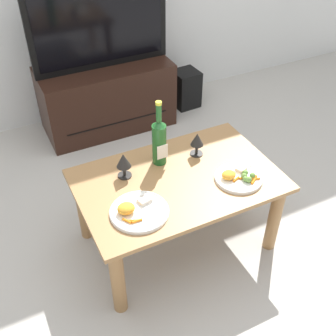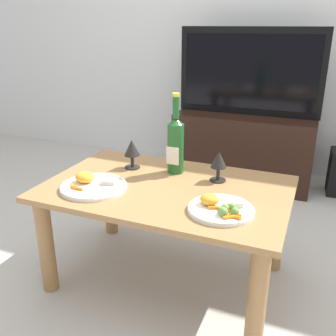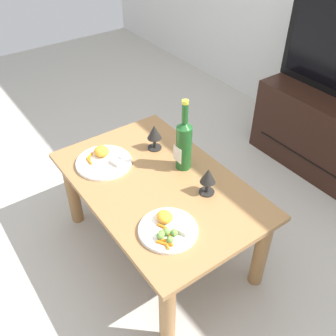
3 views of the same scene
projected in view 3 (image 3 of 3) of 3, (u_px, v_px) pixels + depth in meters
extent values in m
plane|color=#B7B2A8|center=(159.00, 247.00, 2.16)|extent=(6.40, 6.40, 0.00)
cube|color=#9E7042|center=(158.00, 184.00, 1.87)|extent=(1.06, 0.68, 0.03)
cylinder|color=#9E7042|center=(72.00, 191.00, 2.18)|extent=(0.07, 0.07, 0.45)
cylinder|color=#9E7042|center=(167.00, 313.00, 1.60)|extent=(0.07, 0.07, 0.45)
cylinder|color=#9E7042|center=(153.00, 157.00, 2.43)|extent=(0.07, 0.07, 0.45)
cylinder|color=#9E7042|center=(261.00, 251.00, 1.85)|extent=(0.07, 0.07, 0.45)
cube|color=black|center=(334.00, 135.00, 2.57)|extent=(1.00, 0.47, 0.52)
cube|color=black|center=(307.00, 160.00, 2.52)|extent=(0.80, 0.01, 0.01)
cylinder|color=#1E5923|center=(184.00, 148.00, 1.88)|extent=(0.08, 0.08, 0.24)
cone|color=#1E5923|center=(185.00, 125.00, 1.80)|extent=(0.08, 0.08, 0.03)
cylinder|color=#1E5923|center=(185.00, 113.00, 1.76)|extent=(0.03, 0.03, 0.10)
cylinder|color=yellow|center=(185.00, 102.00, 1.72)|extent=(0.03, 0.03, 0.02)
cube|color=silver|center=(177.00, 154.00, 1.87)|extent=(0.06, 0.00, 0.08)
cylinder|color=black|center=(155.00, 148.00, 2.07)|extent=(0.07, 0.07, 0.01)
cylinder|color=black|center=(155.00, 143.00, 2.05)|extent=(0.02, 0.02, 0.06)
cone|color=black|center=(154.00, 132.00, 2.01)|extent=(0.08, 0.08, 0.08)
cylinder|color=black|center=(207.00, 192.00, 1.80)|extent=(0.07, 0.07, 0.01)
cylinder|color=black|center=(207.00, 187.00, 1.78)|extent=(0.02, 0.02, 0.06)
cone|color=black|center=(208.00, 176.00, 1.74)|extent=(0.07, 0.07, 0.07)
cylinder|color=white|center=(104.00, 163.00, 1.97)|extent=(0.29, 0.29, 0.01)
torus|color=white|center=(104.00, 161.00, 1.96)|extent=(0.28, 0.28, 0.01)
ellipsoid|color=orange|center=(102.00, 151.00, 1.99)|extent=(0.09, 0.08, 0.05)
cube|color=beige|center=(117.00, 162.00, 1.95)|extent=(0.07, 0.06, 0.02)
cylinder|color=orange|center=(90.00, 156.00, 1.99)|extent=(0.04, 0.05, 0.01)
cylinder|color=orange|center=(90.00, 160.00, 1.97)|extent=(0.05, 0.03, 0.01)
cylinder|color=orange|center=(89.00, 161.00, 1.96)|extent=(0.05, 0.01, 0.01)
cylinder|color=white|center=(168.00, 230.00, 1.61)|extent=(0.25, 0.25, 0.01)
torus|color=white|center=(168.00, 229.00, 1.61)|extent=(0.25, 0.25, 0.01)
ellipsoid|color=orange|center=(165.00, 217.00, 1.63)|extent=(0.08, 0.07, 0.04)
cube|color=beige|center=(183.00, 229.00, 1.59)|extent=(0.07, 0.06, 0.02)
cylinder|color=orange|center=(161.00, 243.00, 1.54)|extent=(0.04, 0.03, 0.01)
cylinder|color=orange|center=(167.00, 245.00, 1.53)|extent=(0.05, 0.03, 0.01)
cylinder|color=orange|center=(165.00, 240.00, 1.55)|extent=(0.04, 0.04, 0.01)
cylinder|color=orange|center=(168.00, 243.00, 1.54)|extent=(0.05, 0.02, 0.01)
cylinder|color=orange|center=(167.00, 233.00, 1.58)|extent=(0.04, 0.01, 0.01)
cylinder|color=orange|center=(162.00, 226.00, 1.61)|extent=(0.05, 0.03, 0.01)
sphere|color=olive|center=(170.00, 240.00, 1.54)|extent=(0.03, 0.03, 0.03)
sphere|color=olive|center=(167.00, 232.00, 1.58)|extent=(0.03, 0.03, 0.03)
sphere|color=olive|center=(174.00, 233.00, 1.57)|extent=(0.03, 0.03, 0.03)
sphere|color=olive|center=(162.00, 233.00, 1.57)|extent=(0.03, 0.03, 0.03)
sphere|color=olive|center=(161.00, 236.00, 1.56)|extent=(0.03, 0.03, 0.03)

